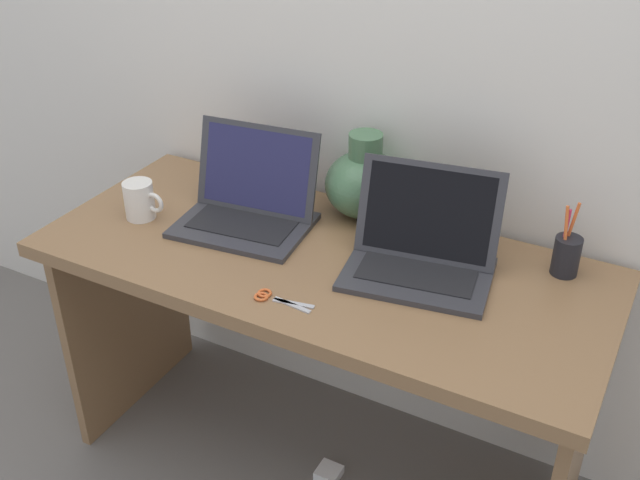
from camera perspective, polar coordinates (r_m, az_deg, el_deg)
The scene contains 10 objects.
ground_plane at distance 2.42m, azimuth 0.00°, elevation -16.60°, with size 6.00×6.00×0.00m, color slate.
back_wall at distance 2.04m, azimuth 4.90°, elevation 14.22°, with size 4.40×0.04×2.40m, color silver.
desk at distance 2.02m, azimuth 0.00°, elevation -5.23°, with size 1.47×0.63×0.76m.
laptop_left at distance 2.06m, azimuth -5.29°, elevation 3.06°, with size 0.37×0.30×0.25m.
laptop_right at distance 1.86m, azimuth 7.72°, elevation -0.39°, with size 0.39×0.31×0.25m.
green_vase at distance 2.08m, azimuth 3.35°, elevation 4.36°, with size 0.22×0.22×0.24m.
coffee_mug at distance 2.13m, azimuth -13.36°, elevation 2.93°, with size 0.12×0.08×0.11m.
pen_cup at distance 1.93m, azimuth 18.02°, elevation -1.05°, with size 0.07×0.07×0.19m.
scissors at distance 1.77m, azimuth -3.51°, elevation -4.39°, with size 0.15×0.05×0.01m.
power_brick at distance 2.38m, azimuth 0.67°, elevation -17.09°, with size 0.07×0.07×0.03m, color white.
Camera 1 is at (0.77, -1.43, 1.79)m, focal length 42.61 mm.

